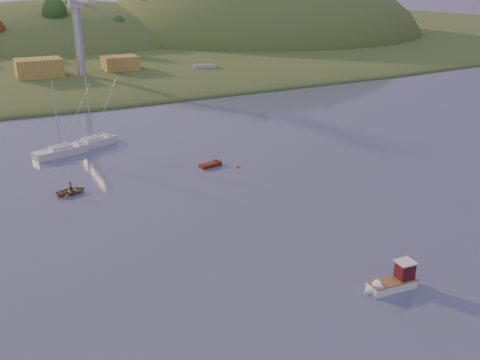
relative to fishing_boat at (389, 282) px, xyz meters
name	(u,v)px	position (x,y,z in m)	size (l,w,h in m)	color
far_shore	(25,43)	(-6.05, 220.07, -0.74)	(620.00, 220.00, 1.50)	#3A5321
shore_slope	(49,63)	(-6.05, 155.07, -0.74)	(640.00, 150.00, 7.00)	#3A5321
hill_center	(57,47)	(3.95, 200.07, -0.74)	(140.00, 120.00, 36.00)	#3A5321
hill_right	(259,40)	(88.95, 185.07, -0.74)	(150.00, 130.00, 60.00)	#3A5321
hillside_trees	(40,56)	(-6.05, 175.07, -0.74)	(280.00, 50.00, 32.00)	#214C1B
wharf	(93,79)	(-1.05, 112.07, 0.46)	(42.00, 16.00, 2.40)	slate
shed_west	(39,68)	(-14.05, 113.07, 4.06)	(11.00, 8.00, 4.80)	olive
shed_east	(120,64)	(6.95, 114.07, 3.66)	(9.00, 7.00, 4.00)	olive
dock_crane	(78,17)	(-4.05, 108.46, 16.44)	(3.20, 28.00, 20.30)	#B7B7BC
fishing_boat	(389,282)	(0.00, 0.00, 0.00)	(5.34, 2.01, 3.34)	silver
sailboat_near	(92,142)	(-13.87, 55.79, 0.01)	(8.58, 5.81, 11.53)	silver
sailboat_far	(61,151)	(-19.31, 53.24, 0.01)	(8.79, 4.84, 11.68)	silver
canoe	(71,191)	(-20.91, 36.08, -0.35)	(2.68, 3.75, 0.78)	olive
paddler	(71,189)	(-20.91, 36.08, -0.05)	(0.51, 0.33, 1.39)	black
red_tender	(215,164)	(0.14, 37.81, -0.46)	(4.04, 2.00, 1.32)	#5C1C0D
work_vessel	(204,73)	(28.95, 108.07, 0.52)	(14.55, 8.20, 3.54)	slate
buoy_1	(237,166)	(2.80, 35.54, -0.49)	(0.50, 0.50, 0.50)	orange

